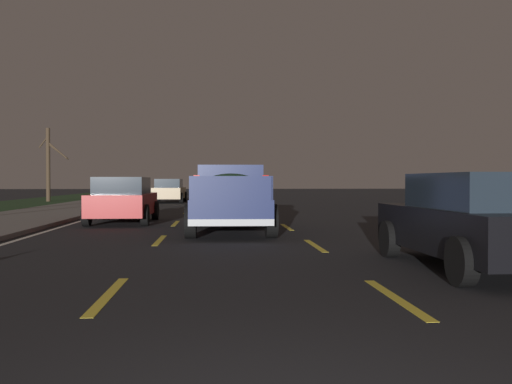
{
  "coord_description": "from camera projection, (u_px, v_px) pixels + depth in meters",
  "views": [
    {
      "loc": [
        -2.88,
        0.42,
        1.42
      ],
      "look_at": [
        12.35,
        -0.66,
        1.12
      ],
      "focal_mm": 40.23,
      "sensor_mm": 36.0,
      "label": 1
    }
  ],
  "objects": [
    {
      "name": "sedan_tan",
      "position": [
        169.0,
        191.0,
        37.31
      ],
      "size": [
        4.44,
        2.1,
        1.54
      ],
      "color": "#9E845B",
      "rests_on": "ground"
    },
    {
      "name": "pickup_truck",
      "position": [
        231.0,
        196.0,
        16.0
      ],
      "size": [
        5.46,
        2.36,
        1.87
      ],
      "color": "#141E4C",
      "rests_on": "ground"
    },
    {
      "name": "sedan_black",
      "position": [
        476.0,
        220.0,
        9.15
      ],
      "size": [
        4.44,
        2.08,
        1.54
      ],
      "color": "black",
      "rests_on": "ground"
    },
    {
      "name": "sidewalk_shoulder",
      "position": [
        78.0,
        207.0,
        29.33
      ],
      "size": [
        108.0,
        4.0,
        0.12
      ],
      "primitive_type": "cube",
      "color": "slate",
      "rests_on": "ground"
    },
    {
      "name": "ground",
      "position": [
        224.0,
        208.0,
        29.85
      ],
      "size": [
        144.0,
        144.0,
        0.0
      ],
      "primitive_type": "plane",
      "color": "black"
    },
    {
      "name": "sedan_red",
      "position": [
        123.0,
        200.0,
        19.31
      ],
      "size": [
        4.41,
        2.03,
        1.54
      ],
      "color": "maroon",
      "rests_on": "ground"
    },
    {
      "name": "lane_markings",
      "position": [
        169.0,
        206.0,
        32.59
      ],
      "size": [
        108.0,
        7.04,
        0.01
      ],
      "color": "yellow",
      "rests_on": "ground"
    },
    {
      "name": "bare_tree_far",
      "position": [
        49.0,
        162.0,
        39.39
      ],
      "size": [
        1.01,
        2.12,
        5.05
      ],
      "color": "#423323",
      "rests_on": "ground"
    }
  ]
}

